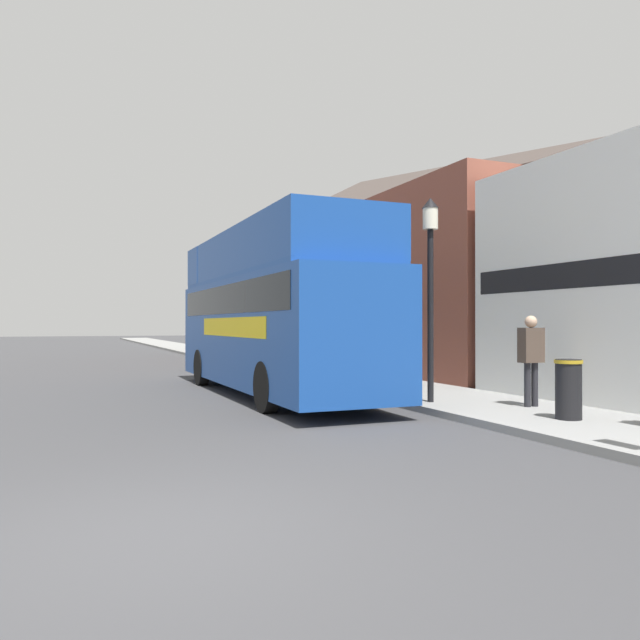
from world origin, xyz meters
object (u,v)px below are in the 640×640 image
tour_bus (270,321)px  lamp_post_third (238,288)px  pedestrian_second (531,352)px  litter_bin (568,388)px  lamp_post_nearest (430,260)px  parked_car_ahead_of_bus (225,353)px  lamp_post_second (300,282)px

tour_bus → lamp_post_third: 12.00m
pedestrian_second → litter_bin: size_ratio=1.75×
litter_bin → tour_bus: bearing=115.1°
lamp_post_nearest → tour_bus: bearing=121.1°
tour_bus → parked_car_ahead_of_bus: (0.66, 7.27, -1.13)m
lamp_post_second → litter_bin: lamp_post_second is taller
tour_bus → pedestrian_second: bearing=-54.5°
tour_bus → lamp_post_second: lamp_post_second is taller
parked_car_ahead_of_bus → lamp_post_nearest: (1.65, -11.09, 2.42)m
lamp_post_nearest → lamp_post_third: lamp_post_third is taller
tour_bus → pedestrian_second: (3.75, -5.23, -0.63)m
parked_car_ahead_of_bus → litter_bin: 14.29m
tour_bus → lamp_post_nearest: size_ratio=2.37×
lamp_post_second → litter_bin: (0.88, -10.72, -2.46)m
lamp_post_nearest → lamp_post_second: 7.74m
lamp_post_second → lamp_post_third: 7.75m
lamp_post_third → litter_bin: (0.84, -18.46, -2.69)m
parked_car_ahead_of_bus → lamp_post_third: (1.69, 4.40, 2.65)m
pedestrian_second → lamp_post_third: bearing=94.7°
tour_bus → lamp_post_second: bearing=59.5°
lamp_post_second → litter_bin: size_ratio=4.17×
tour_bus → pedestrian_second: 6.46m
parked_car_ahead_of_bus → lamp_post_second: (1.64, -3.35, 2.42)m
lamp_post_second → litter_bin: bearing=-85.3°
parked_car_ahead_of_bus → lamp_post_nearest: size_ratio=1.00×
tour_bus → litter_bin: tour_bus is taller
pedestrian_second → tour_bus: bearing=125.6°
lamp_post_third → lamp_post_nearest: bearing=-90.2°
lamp_post_second → lamp_post_third: lamp_post_third is taller
lamp_post_nearest → lamp_post_second: lamp_post_nearest is taller
pedestrian_second → lamp_post_nearest: (-1.44, 1.41, 1.91)m
lamp_post_third → litter_bin: lamp_post_third is taller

